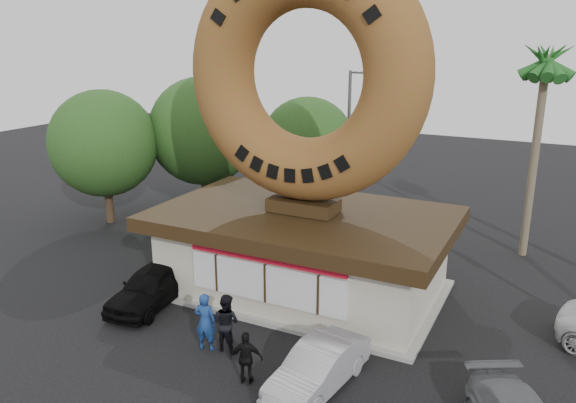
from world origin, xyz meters
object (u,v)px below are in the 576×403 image
(donut_shop, at_px, (303,249))
(giant_donut, at_px, (305,75))
(street_lamp, at_px, (351,137))
(car_black, at_px, (152,286))
(person_right, at_px, (247,358))
(person_left, at_px, (205,322))
(car_silver, at_px, (318,368))
(person_center, at_px, (226,322))

(donut_shop, relative_size, giant_donut, 1.21)
(street_lamp, distance_m, car_black, 14.41)
(giant_donut, height_order, person_right, giant_donut)
(person_left, distance_m, car_silver, 4.09)
(donut_shop, bearing_deg, street_lamp, 100.50)
(person_left, xyz_separation_m, person_right, (2.12, -0.99, -0.17))
(street_lamp, bearing_deg, giant_donut, -79.49)
(donut_shop, xyz_separation_m, car_silver, (3.14, -5.67, -1.11))
(donut_shop, height_order, car_black, donut_shop)
(person_center, relative_size, car_silver, 0.49)
(car_black, distance_m, car_silver, 7.98)
(person_right, distance_m, car_black, 6.39)
(street_lamp, distance_m, car_silver, 16.90)
(street_lamp, xyz_separation_m, car_silver, (5.00, -15.68, -3.83))
(donut_shop, bearing_deg, person_left, -99.73)
(car_silver, bearing_deg, person_center, 178.50)
(person_left, relative_size, car_black, 0.45)
(person_right, relative_size, car_silver, 0.41)
(street_lamp, distance_m, person_center, 15.59)
(car_silver, bearing_deg, car_black, 173.04)
(car_silver, bearing_deg, person_left, -176.21)
(person_center, relative_size, car_black, 0.45)
(giant_donut, xyz_separation_m, car_black, (-4.58, -3.65, -7.68))
(giant_donut, distance_m, person_center, 9.04)
(person_right, relative_size, car_black, 0.37)
(person_right, xyz_separation_m, car_black, (-5.77, 2.74, -0.07))
(car_silver, bearing_deg, person_right, -152.32)
(donut_shop, distance_m, car_silver, 6.57)
(giant_donut, xyz_separation_m, street_lamp, (-1.86, 10.00, -3.93))
(car_silver, bearing_deg, street_lamp, 115.50)
(giant_donut, height_order, car_silver, giant_donut)
(person_center, bearing_deg, car_silver, 174.13)
(person_center, bearing_deg, person_left, 28.10)
(car_black, bearing_deg, car_silver, -20.96)
(donut_shop, xyz_separation_m, person_center, (-0.31, -5.10, -0.80))
(street_lamp, xyz_separation_m, person_center, (1.54, -15.11, -3.51))
(donut_shop, distance_m, car_black, 5.93)
(street_lamp, relative_size, car_silver, 2.01)
(person_center, xyz_separation_m, car_silver, (3.45, -0.57, -0.32))
(street_lamp, relative_size, car_black, 1.84)
(person_right, bearing_deg, car_black, -45.65)
(person_right, distance_m, car_silver, 2.08)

